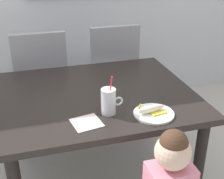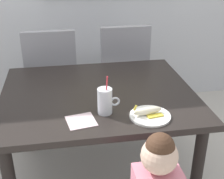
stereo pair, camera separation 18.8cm
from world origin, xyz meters
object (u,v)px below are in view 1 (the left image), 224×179
Objects in this scene: dining_chair_left at (41,78)px; paper_napkin at (87,123)px; dining_table at (97,105)px; milk_cup at (109,103)px; snack_plate at (154,114)px; peeled_banana at (152,109)px; dining_chair_right at (112,69)px.

dining_chair_left reaches higher than paper_napkin.
dining_table is at bearing 68.43° from paper_napkin.
milk_cup is 0.26m from snack_plate.
milk_cup is 1.41× the size of peeled_banana.
dining_chair_right reaches higher than dining_table.
dining_chair_right is 6.40× the size of paper_napkin.
dining_chair_left is 5.49× the size of peeled_banana.
dining_chair_right reaches higher than peeled_banana.
dining_chair_left is at bearing 117.15° from peeled_banana.
snack_plate is 0.38m from paper_napkin.
dining_chair_right is 1.20m from paper_napkin.
paper_napkin is (0.18, -1.06, 0.16)m from dining_chair_left.
snack_plate is at bearing 117.31° from dining_chair_left.
dining_chair_left is 1.23m from snack_plate.
snack_plate is (-0.07, -1.12, 0.17)m from dining_chair_right.
snack_plate is at bearing -55.69° from dining_table.
dining_table is 1.29× the size of dining_chair_right.
dining_chair_right is at bearing 85.83° from peeled_banana.
dining_chair_left is 6.40× the size of paper_napkin.
milk_cup is 1.07× the size of snack_plate.
dining_chair_right is 3.90× the size of milk_cup.
snack_plate is at bearing -50.08° from peeled_banana.
paper_napkin is at bearing -111.57° from dining_table.
dining_chair_left reaches higher than dining_table.
milk_cup is (0.01, -0.27, 0.16)m from dining_table.
dining_chair_right is at bearing 86.38° from snack_plate.
milk_cup is (-0.31, -1.03, 0.23)m from dining_chair_right.
dining_table is 0.44m from peeled_banana.
paper_napkin is (-0.14, -0.07, -0.06)m from milk_cup.
milk_cup reaches higher than paper_napkin.
paper_napkin is at bearing -153.74° from milk_cup.
dining_chair_left is 1.07m from milk_cup.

